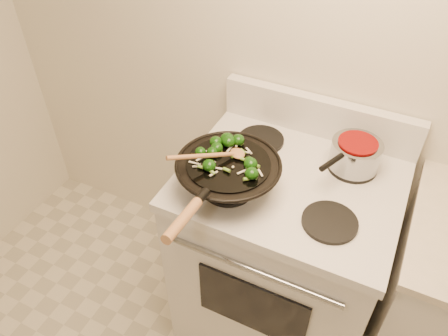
% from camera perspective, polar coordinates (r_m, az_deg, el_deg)
% --- Properties ---
extents(stove, '(0.78, 0.67, 1.08)m').
position_cam_1_polar(stove, '(1.91, 7.45, -11.15)').
color(stove, silver).
rests_on(stove, ground).
extents(wok, '(0.36, 0.59, 0.19)m').
position_cam_1_polar(wok, '(1.46, 0.50, -0.83)').
color(wok, black).
rests_on(wok, stove).
extents(stirfry, '(0.25, 0.21, 0.04)m').
position_cam_1_polar(stirfry, '(1.45, 0.55, 2.12)').
color(stirfry, '#0F3608').
rests_on(stirfry, wok).
extents(wooden_spoon, '(0.20, 0.23, 0.08)m').
position_cam_1_polar(wooden_spoon, '(1.42, -0.77, 1.74)').
color(wooden_spoon, '#9E693E').
rests_on(wooden_spoon, wok).
extents(saucepan, '(0.18, 0.28, 0.11)m').
position_cam_1_polar(saucepan, '(1.62, 16.74, 1.77)').
color(saucepan, gray).
rests_on(saucepan, stove).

